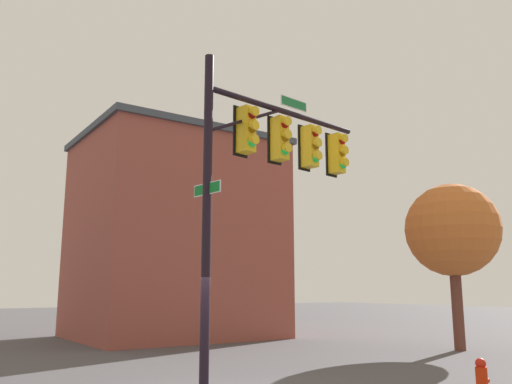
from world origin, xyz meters
TOP-DOWN VIEW (x-y plane):
  - signal_pole_assembly at (1.98, 0.24)m, footprint 5.11×1.31m
  - fire_hydrant at (5.01, -2.92)m, footprint 0.33×0.24m
  - tree_mid at (12.35, 2.72)m, footprint 3.59×3.59m
  - brick_building at (5.80, 13.77)m, footprint 9.18×7.93m

SIDE VIEW (x-z plane):
  - fire_hydrant at x=5.01m, z-range 0.00..0.83m
  - tree_mid at x=12.35m, z-range 1.34..7.66m
  - brick_building at x=5.80m, z-range 0.01..9.63m
  - signal_pole_assembly at x=1.98m, z-range 1.63..9.08m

